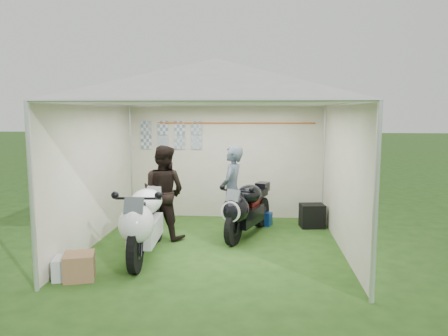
% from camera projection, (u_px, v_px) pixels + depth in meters
% --- Properties ---
extents(ground, '(80.00, 80.00, 0.00)m').
position_uv_depth(ground, '(216.00, 245.00, 7.15)').
color(ground, '#264817').
rests_on(ground, ground).
extents(canopy_tent, '(5.66, 5.66, 3.00)m').
position_uv_depth(canopy_tent, '(216.00, 86.00, 6.85)').
color(canopy_tent, silver).
rests_on(canopy_tent, ground).
extents(motorcycle_white, '(0.55, 2.13, 1.05)m').
position_uv_depth(motorcycle_white, '(145.00, 220.00, 6.47)').
color(motorcycle_white, black).
rests_on(motorcycle_white, ground).
extents(motorcycle_black, '(0.88, 1.81, 0.93)m').
position_uv_depth(motorcycle_black, '(246.00, 208.00, 7.59)').
color(motorcycle_black, black).
rests_on(motorcycle_black, ground).
extents(paddock_stand, '(0.39, 0.32, 0.26)m').
position_uv_depth(paddock_stand, '(262.00, 219.00, 8.41)').
color(paddock_stand, blue).
rests_on(paddock_stand, ground).
extents(person_dark_jacket, '(0.93, 0.82, 1.61)m').
position_uv_depth(person_dark_jacket, '(164.00, 192.00, 7.48)').
color(person_dark_jacket, black).
rests_on(person_dark_jacket, ground).
extents(person_blue_jacket, '(0.50, 0.65, 1.59)m').
position_uv_depth(person_blue_jacket, '(232.00, 191.00, 7.64)').
color(person_blue_jacket, slate).
rests_on(person_blue_jacket, ground).
extents(equipment_box, '(0.49, 0.41, 0.44)m').
position_uv_depth(equipment_box, '(312.00, 216.00, 8.25)').
color(equipment_box, black).
rests_on(equipment_box, ground).
extents(crate_0, '(0.49, 0.42, 0.29)m').
position_uv_depth(crate_0, '(71.00, 268.00, 5.72)').
color(crate_0, silver).
rests_on(crate_0, ground).
extents(crate_1, '(0.48, 0.48, 0.34)m').
position_uv_depth(crate_1, '(79.00, 266.00, 5.69)').
color(crate_1, '#8C6442').
rests_on(crate_1, ground).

